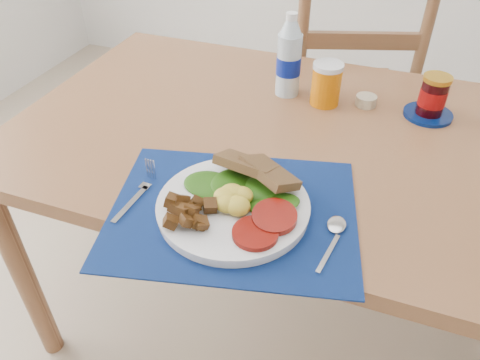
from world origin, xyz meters
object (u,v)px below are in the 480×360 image
at_px(jam_on_saucer, 432,99).
at_px(juice_glass, 326,85).
at_px(water_bottle, 289,60).
at_px(breakfast_plate, 230,204).
at_px(chair_far, 349,70).

bearing_deg(jam_on_saucer, juice_glass, -174.36).
distance_m(water_bottle, juice_glass, 0.12).
bearing_deg(breakfast_plate, juice_glass, 99.12).
xyz_separation_m(chair_far, jam_on_saucer, (0.27, -0.49, 0.18)).
xyz_separation_m(chair_far, juice_glass, (-0.00, -0.51, 0.19)).
bearing_deg(chair_far, water_bottle, 58.77).
distance_m(breakfast_plate, juice_glass, 0.52).
distance_m(chair_far, breakfast_plate, 1.04).
distance_m(chair_far, jam_on_saucer, 0.59).
bearing_deg(water_bottle, jam_on_saucer, 1.04).
bearing_deg(breakfast_plate, jam_on_saucer, 74.79).
bearing_deg(juice_glass, water_bottle, 169.95).
bearing_deg(water_bottle, chair_far, 76.93).
bearing_deg(chair_far, juice_glass, 71.68).
xyz_separation_m(breakfast_plate, juice_glass, (0.08, 0.51, 0.03)).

